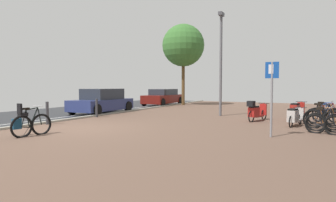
{
  "coord_description": "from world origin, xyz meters",
  "views": [
    {
      "loc": [
        7.63,
        -8.17,
        1.6
      ],
      "look_at": [
        3.4,
        0.37,
        1.09
      ],
      "focal_mm": 30.91,
      "sensor_mm": 36.0,
      "label": 1
    }
  ],
  "objects_px": {
    "scooter_mid": "(297,111)",
    "parking_sign": "(272,91)",
    "lamp_post": "(221,58)",
    "street_tree": "(183,46)",
    "parked_car_near": "(102,101)",
    "bicycle_rack_04": "(325,116)",
    "bollard_near": "(47,113)",
    "bicycle_foreground": "(29,124)",
    "bicycle_rack_01": "(326,122)",
    "bicycle_rack_00": "(325,124)",
    "bicycle_rack_03": "(325,118)",
    "scooter_near": "(256,112)",
    "bicycle_rack_06": "(328,114)",
    "bollard_far": "(97,108)",
    "bicycle_rack_05": "(322,116)",
    "scooter_far": "(294,117)",
    "parked_car_far": "(163,97)",
    "bicycle_rack_02": "(323,119)"
  },
  "relations": [
    {
      "from": "bicycle_rack_04",
      "to": "bicycle_rack_05",
      "type": "distance_m",
      "value": 0.62
    },
    {
      "from": "lamp_post",
      "to": "bollard_near",
      "type": "distance_m",
      "value": 8.8
    },
    {
      "from": "parking_sign",
      "to": "scooter_near",
      "type": "bearing_deg",
      "value": 105.87
    },
    {
      "from": "lamp_post",
      "to": "bicycle_foreground",
      "type": "bearing_deg",
      "value": -113.2
    },
    {
      "from": "bicycle_rack_02",
      "to": "scooter_far",
      "type": "relative_size",
      "value": 0.77
    },
    {
      "from": "lamp_post",
      "to": "street_tree",
      "type": "height_order",
      "value": "street_tree"
    },
    {
      "from": "parked_car_near",
      "to": "bollard_near",
      "type": "relative_size",
      "value": 4.22
    },
    {
      "from": "bicycle_rack_06",
      "to": "bollard_far",
      "type": "relative_size",
      "value": 1.37
    },
    {
      "from": "bollard_near",
      "to": "street_tree",
      "type": "bearing_deg",
      "value": 88.74
    },
    {
      "from": "parked_car_far",
      "to": "street_tree",
      "type": "relative_size",
      "value": 0.65
    },
    {
      "from": "parking_sign",
      "to": "bollard_near",
      "type": "bearing_deg",
      "value": -173.36
    },
    {
      "from": "scooter_mid",
      "to": "bollard_far",
      "type": "relative_size",
      "value": 1.91
    },
    {
      "from": "parking_sign",
      "to": "street_tree",
      "type": "distance_m",
      "value": 15.28
    },
    {
      "from": "bicycle_rack_00",
      "to": "bicycle_rack_06",
      "type": "relative_size",
      "value": 0.95
    },
    {
      "from": "parked_car_far",
      "to": "lamp_post",
      "type": "distance_m",
      "value": 9.55
    },
    {
      "from": "bicycle_rack_01",
      "to": "parking_sign",
      "type": "xyz_separation_m",
      "value": [
        -1.56,
        -1.98,
        1.11
      ]
    },
    {
      "from": "lamp_post",
      "to": "scooter_mid",
      "type": "bearing_deg",
      "value": -6.4
    },
    {
      "from": "lamp_post",
      "to": "bollard_near",
      "type": "relative_size",
      "value": 5.75
    },
    {
      "from": "scooter_mid",
      "to": "parking_sign",
      "type": "bearing_deg",
      "value": -95.82
    },
    {
      "from": "bicycle_rack_05",
      "to": "street_tree",
      "type": "distance_m",
      "value": 13.42
    },
    {
      "from": "bicycle_rack_01",
      "to": "bicycle_rack_05",
      "type": "distance_m",
      "value": 2.45
    },
    {
      "from": "parked_car_near",
      "to": "bicycle_rack_04",
      "type": "bearing_deg",
      "value": -1.21
    },
    {
      "from": "bicycle_rack_01",
      "to": "bicycle_rack_03",
      "type": "xyz_separation_m",
      "value": [
        0.02,
        1.22,
        0.01
      ]
    },
    {
      "from": "bicycle_rack_03",
      "to": "bollard_near",
      "type": "height_order",
      "value": "bicycle_rack_03"
    },
    {
      "from": "bicycle_rack_01",
      "to": "bicycle_rack_05",
      "type": "height_order",
      "value": "bicycle_rack_01"
    },
    {
      "from": "parked_car_far",
      "to": "bollard_far",
      "type": "bearing_deg",
      "value": -82.51
    },
    {
      "from": "parked_car_far",
      "to": "bollard_near",
      "type": "xyz_separation_m",
      "value": [
        1.28,
        -12.83,
        -0.17
      ]
    },
    {
      "from": "scooter_near",
      "to": "parked_car_near",
      "type": "distance_m",
      "value": 8.79
    },
    {
      "from": "scooter_mid",
      "to": "parking_sign",
      "type": "relative_size",
      "value": 0.77
    },
    {
      "from": "bicycle_foreground",
      "to": "bicycle_rack_01",
      "type": "distance_m",
      "value": 9.9
    },
    {
      "from": "street_tree",
      "to": "bollard_near",
      "type": "xyz_separation_m",
      "value": [
        -0.29,
        -13.37,
        -4.37
      ]
    },
    {
      "from": "bicycle_rack_03",
      "to": "scooter_far",
      "type": "xyz_separation_m",
      "value": [
        -1.07,
        -0.22,
        0.04
      ]
    },
    {
      "from": "bicycle_rack_06",
      "to": "scooter_mid",
      "type": "height_order",
      "value": "bicycle_rack_06"
    },
    {
      "from": "bicycle_rack_05",
      "to": "scooter_far",
      "type": "distance_m",
      "value": 1.76
    },
    {
      "from": "bollard_near",
      "to": "bicycle_rack_00",
      "type": "bearing_deg",
      "value": 13.17
    },
    {
      "from": "bicycle_rack_01",
      "to": "parked_car_far",
      "type": "height_order",
      "value": "parked_car_far"
    },
    {
      "from": "bollard_near",
      "to": "scooter_near",
      "type": "bearing_deg",
      "value": 33.32
    },
    {
      "from": "bicycle_rack_04",
      "to": "bicycle_rack_05",
      "type": "relative_size",
      "value": 1.08
    },
    {
      "from": "parking_sign",
      "to": "bollard_far",
      "type": "height_order",
      "value": "parking_sign"
    },
    {
      "from": "bicycle_rack_06",
      "to": "bicycle_rack_05",
      "type": "bearing_deg",
      "value": -111.51
    },
    {
      "from": "bicycle_rack_03",
      "to": "bicycle_rack_00",
      "type": "bearing_deg",
      "value": -92.28
    },
    {
      "from": "bicycle_foreground",
      "to": "bicycle_rack_06",
      "type": "height_order",
      "value": "bicycle_foreground"
    },
    {
      "from": "bicycle_rack_05",
      "to": "bollard_far",
      "type": "xyz_separation_m",
      "value": [
        -10.12,
        -2.38,
        0.14
      ]
    },
    {
      "from": "bicycle_rack_02",
      "to": "bicycle_rack_03",
      "type": "distance_m",
      "value": 0.62
    },
    {
      "from": "bicycle_rack_00",
      "to": "bicycle_rack_06",
      "type": "height_order",
      "value": "bicycle_rack_06"
    },
    {
      "from": "bicycle_rack_00",
      "to": "scooter_far",
      "type": "bearing_deg",
      "value": 121.6
    },
    {
      "from": "scooter_near",
      "to": "parked_car_far",
      "type": "distance_m",
      "value": 11.81
    },
    {
      "from": "bicycle_rack_04",
      "to": "scooter_far",
      "type": "height_order",
      "value": "bicycle_rack_04"
    },
    {
      "from": "bicycle_rack_02",
      "to": "parked_car_far",
      "type": "xyz_separation_m",
      "value": [
        -11.38,
        9.24,
        0.28
      ]
    },
    {
      "from": "bicycle_rack_00",
      "to": "bicycle_rack_03",
      "type": "xyz_separation_m",
      "value": [
        0.07,
        1.83,
        0.02
      ]
    }
  ]
}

